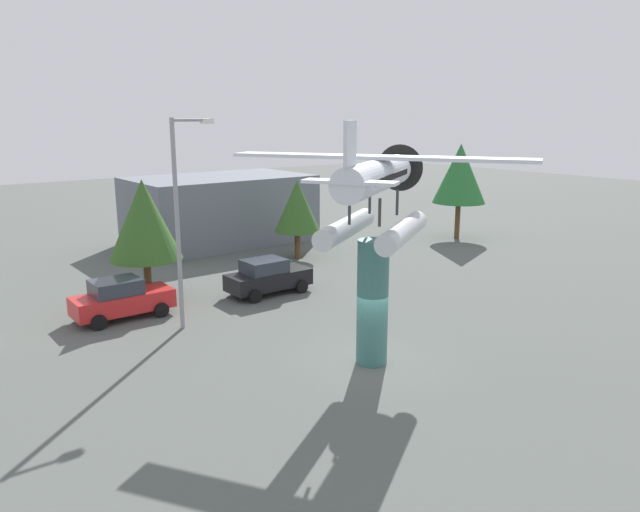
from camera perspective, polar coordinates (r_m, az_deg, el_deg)
The scene contains 10 objects.
ground_plane at distance 22.09m, azimuth 4.83°, elevation -9.91°, with size 140.00×140.00×0.00m, color #515651.
display_pedestal at distance 21.31m, azimuth 4.94°, elevation -4.38°, with size 1.10×1.10×4.47m, color #386B66.
floatplane_monument at distance 20.61m, azimuth 5.25°, elevation 6.14°, with size 7.00×9.39×4.00m.
car_mid_red at distance 27.64m, azimuth -18.15°, elevation -3.82°, with size 4.20×2.02×1.76m.
car_far_black at distance 29.93m, azimuth -4.94°, elevation -1.92°, with size 4.20×2.02×1.76m.
streetlight_primary at distance 24.87m, azimuth -12.92°, elevation 4.19°, with size 1.84×0.28×8.52m.
storefront_building at distance 42.36m, azimuth -9.36°, elevation 4.33°, with size 11.79×7.17×4.55m, color slate.
tree_east at distance 29.64m, azimuth -16.19°, elevation 3.27°, with size 3.41×3.41×5.73m.
tree_center_back at distance 36.84m, azimuth -2.15°, elevation 4.67°, with size 2.81×2.81×4.80m.
tree_far_east at distance 43.97m, azimuth 12.99°, elevation 7.53°, with size 3.71×3.71×6.68m.
Camera 1 is at (-13.81, -14.92, 8.63)m, focal length 34.11 mm.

